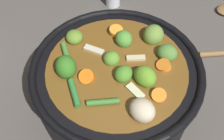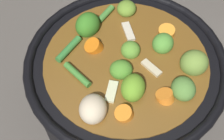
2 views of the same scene
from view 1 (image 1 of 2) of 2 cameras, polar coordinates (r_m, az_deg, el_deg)
ground_plane at (r=0.57m, az=0.81°, el=-7.63°), size 1.10×1.10×0.00m
cooking_pot at (r=0.51m, az=0.93°, el=-3.54°), size 0.30×0.30×0.16m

